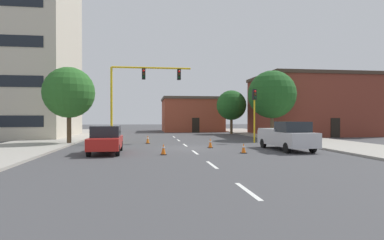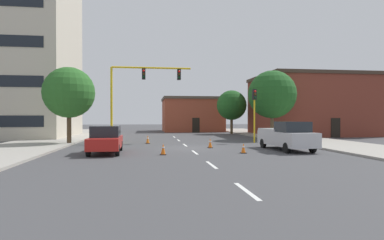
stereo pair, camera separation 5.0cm
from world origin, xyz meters
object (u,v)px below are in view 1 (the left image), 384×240
object	(u,v)px
sedan_red_near_left	(106,139)
traffic_cone_roadside_d	(210,143)
traffic_light_pole_right	(254,103)
pickup_truck_silver	(287,136)
traffic_cone_roadside_b	(163,149)
tree_right_far	(231,105)
traffic_signal_gantry	(123,118)
tree_right_mid	(272,95)
tree_left_near	(69,93)
traffic_cone_roadside_c	(148,139)
traffic_cone_roadside_a	(244,148)

from	to	relation	value
sedan_red_near_left	traffic_cone_roadside_d	distance (m)	7.70
traffic_light_pole_right	pickup_truck_silver	world-z (taller)	traffic_light_pole_right
traffic_light_pole_right	traffic_cone_roadside_b	xyz separation A→B (m)	(-8.57, -8.29, -3.18)
tree_right_far	traffic_cone_roadside_b	bearing A→B (deg)	-114.17
traffic_signal_gantry	tree_right_mid	distance (m)	15.30
traffic_cone_roadside_d	traffic_signal_gantry	bearing A→B (deg)	139.45
traffic_light_pole_right	pickup_truck_silver	bearing A→B (deg)	-89.72
tree_left_near	traffic_cone_roadside_b	distance (m)	11.95
traffic_cone_roadside_c	traffic_cone_roadside_b	bearing A→B (deg)	-83.79
tree_right_far	sedan_red_near_left	size ratio (longest dim) A/B	1.32
traffic_light_pole_right	traffic_cone_roadside_d	world-z (taller)	traffic_light_pole_right
tree_left_near	tree_right_far	bearing A→B (deg)	39.67
traffic_cone_roadside_c	traffic_signal_gantry	bearing A→B (deg)	150.86
traffic_cone_roadside_a	traffic_cone_roadside_b	xyz separation A→B (m)	(-5.07, -0.16, 0.03)
tree_right_far	traffic_cone_roadside_c	world-z (taller)	tree_right_far
pickup_truck_silver	sedan_red_near_left	bearing A→B (deg)	-178.66
traffic_cone_roadside_b	tree_left_near	bearing A→B (deg)	131.34
traffic_cone_roadside_b	sedan_red_near_left	bearing A→B (deg)	159.64
tree_right_mid	pickup_truck_silver	distance (m)	11.58
traffic_cone_roadside_a	traffic_cone_roadside_c	distance (m)	10.30
traffic_signal_gantry	traffic_cone_roadside_b	size ratio (longest dim) A/B	11.39
traffic_signal_gantry	pickup_truck_silver	xyz separation A→B (m)	(11.75, -8.17, -1.20)
traffic_cone_roadside_b	traffic_cone_roadside_c	world-z (taller)	traffic_cone_roadside_c
traffic_cone_roadside_b	traffic_cone_roadside_c	xyz separation A→B (m)	(-0.93, 8.53, 0.02)
sedan_red_near_left	traffic_cone_roadside_a	world-z (taller)	sedan_red_near_left
sedan_red_near_left	pickup_truck_silver	bearing A→B (deg)	1.34
tree_right_far	tree_left_near	xyz separation A→B (m)	(-17.89, -14.84, 0.41)
traffic_signal_gantry	traffic_light_pole_right	bearing A→B (deg)	-7.21
tree_left_near	traffic_cone_roadside_a	distance (m)	15.54
tree_right_far	traffic_cone_roadside_d	xyz separation A→B (m)	(-6.78, -19.36, -3.57)
traffic_signal_gantry	sedan_red_near_left	bearing A→B (deg)	-92.71
tree_right_mid	tree_left_near	world-z (taller)	tree_right_mid
sedan_red_near_left	traffic_cone_roadside_c	xyz separation A→B (m)	(2.62, 7.22, -0.52)
traffic_cone_roadside_a	pickup_truck_silver	bearing A→B (deg)	22.22
tree_right_far	sedan_red_near_left	bearing A→B (deg)	-122.50
traffic_signal_gantry	tree_left_near	world-z (taller)	traffic_signal_gantry
traffic_signal_gantry	tree_right_far	xyz separation A→B (m)	(13.60, 13.52, 1.75)
traffic_signal_gantry	traffic_cone_roadside_d	distance (m)	9.16
traffic_signal_gantry	traffic_cone_roadside_b	distance (m)	10.43
tree_right_far	traffic_cone_roadside_a	xyz separation A→B (m)	(-5.38, -23.13, -3.61)
pickup_truck_silver	traffic_cone_roadside_d	size ratio (longest dim) A/B	7.51
traffic_cone_roadside_d	tree_right_far	bearing A→B (deg)	70.70
tree_right_mid	tree_left_near	distance (m)	19.56
traffic_light_pole_right	traffic_cone_roadside_d	xyz separation A→B (m)	(-4.90, -4.35, -3.17)
tree_left_near	sedan_red_near_left	xyz separation A→B (m)	(3.89, -7.14, -3.45)
tree_right_far	tree_right_mid	size ratio (longest dim) A/B	0.84
tree_right_mid	tree_left_near	size ratio (longest dim) A/B	1.10
traffic_light_pole_right	tree_left_near	world-z (taller)	tree_left_near
sedan_red_near_left	traffic_cone_roadside_b	xyz separation A→B (m)	(3.55, -1.32, -0.54)
traffic_light_pole_right	traffic_cone_roadside_c	world-z (taller)	traffic_light_pole_right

